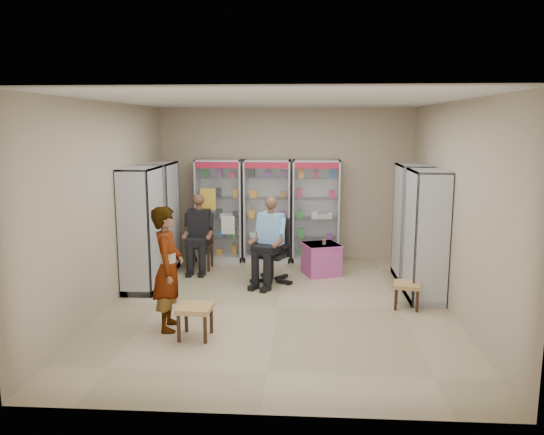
# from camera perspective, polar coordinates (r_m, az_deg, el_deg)

# --- Properties ---
(floor) EXTENTS (6.00, 6.00, 0.00)m
(floor) POSITION_cam_1_polar(r_m,az_deg,el_deg) (8.00, 0.61, -9.54)
(floor) COLOR tan
(floor) RESTS_ON ground
(room_shell) EXTENTS (5.02, 6.02, 3.01)m
(room_shell) POSITION_cam_1_polar(r_m,az_deg,el_deg) (7.57, 0.64, 4.66)
(room_shell) COLOR tan
(room_shell) RESTS_ON ground
(cabinet_back_left) EXTENTS (0.90, 0.50, 2.00)m
(cabinet_back_left) POSITION_cam_1_polar(r_m,az_deg,el_deg) (10.53, -5.66, 0.79)
(cabinet_back_left) COLOR #B2B3B9
(cabinet_back_left) RESTS_ON floor
(cabinet_back_mid) EXTENTS (0.90, 0.50, 2.00)m
(cabinet_back_mid) POSITION_cam_1_polar(r_m,az_deg,el_deg) (10.42, -0.50, 0.74)
(cabinet_back_mid) COLOR #B0B3B8
(cabinet_back_mid) RESTS_ON floor
(cabinet_back_right) EXTENTS (0.90, 0.50, 2.00)m
(cabinet_back_right) POSITION_cam_1_polar(r_m,az_deg,el_deg) (10.39, 4.73, 0.68)
(cabinet_back_right) COLOR #BABDC2
(cabinet_back_right) RESTS_ON floor
(cabinet_right_far) EXTENTS (0.90, 0.50, 2.00)m
(cabinet_right_far) POSITION_cam_1_polar(r_m,az_deg,el_deg) (9.46, 14.78, -0.54)
(cabinet_right_far) COLOR silver
(cabinet_right_far) RESTS_ON floor
(cabinet_right_near) EXTENTS (0.90, 0.50, 2.00)m
(cabinet_right_near) POSITION_cam_1_polar(r_m,az_deg,el_deg) (8.40, 16.20, -1.90)
(cabinet_right_near) COLOR silver
(cabinet_right_near) RESTS_ON floor
(cabinet_left_far) EXTENTS (0.90, 0.50, 2.00)m
(cabinet_left_far) POSITION_cam_1_polar(r_m,az_deg,el_deg) (9.83, -11.89, -0.03)
(cabinet_left_far) COLOR #A3A6AA
(cabinet_left_far) RESTS_ON floor
(cabinet_left_near) EXTENTS (0.90, 0.50, 2.00)m
(cabinet_left_near) POSITION_cam_1_polar(r_m,az_deg,el_deg) (8.80, -13.79, -1.27)
(cabinet_left_near) COLOR #B2B4BA
(cabinet_left_near) RESTS_ON floor
(wooden_chair) EXTENTS (0.42, 0.42, 0.94)m
(wooden_chair) POSITION_cam_1_polar(r_m,az_deg,el_deg) (9.97, -7.70, -2.88)
(wooden_chair) COLOR black
(wooden_chair) RESTS_ON floor
(seated_customer) EXTENTS (0.44, 0.60, 1.34)m
(seated_customer) POSITION_cam_1_polar(r_m,az_deg,el_deg) (9.88, -7.79, -1.81)
(seated_customer) COLOR black
(seated_customer) RESTS_ON floor
(office_chair) EXTENTS (0.79, 0.79, 1.10)m
(office_chair) POSITION_cam_1_polar(r_m,az_deg,el_deg) (9.01, -0.03, -3.64)
(office_chair) COLOR black
(office_chair) RESTS_ON floor
(seated_shopkeeper) EXTENTS (0.67, 0.77, 1.40)m
(seated_shopkeeper) POSITION_cam_1_polar(r_m,az_deg,el_deg) (8.92, -0.05, -2.77)
(seated_shopkeeper) COLOR #73A8E3
(seated_shopkeeper) RESTS_ON floor
(pink_trunk) EXTENTS (0.74, 0.73, 0.56)m
(pink_trunk) POSITION_cam_1_polar(r_m,az_deg,el_deg) (9.61, 5.32, -4.47)
(pink_trunk) COLOR #9E3F86
(pink_trunk) RESTS_ON floor
(tea_glass) EXTENTS (0.07, 0.07, 0.10)m
(tea_glass) POSITION_cam_1_polar(r_m,az_deg,el_deg) (9.49, 5.64, -2.59)
(tea_glass) COLOR #5D2908
(tea_glass) RESTS_ON pink_trunk
(woven_stool_a) EXTENTS (0.44, 0.44, 0.38)m
(woven_stool_a) POSITION_cam_1_polar(r_m,az_deg,el_deg) (8.13, 14.28, -8.13)
(woven_stool_a) COLOR #A37A44
(woven_stool_a) RESTS_ON floor
(woven_stool_b) EXTENTS (0.44, 0.44, 0.42)m
(woven_stool_b) POSITION_cam_1_polar(r_m,az_deg,el_deg) (6.90, -8.25, -11.02)
(woven_stool_b) COLOR olive
(woven_stool_b) RESTS_ON floor
(standing_man) EXTENTS (0.45, 0.63, 1.64)m
(standing_man) POSITION_cam_1_polar(r_m,az_deg,el_deg) (7.06, -11.12, -5.40)
(standing_man) COLOR gray
(standing_man) RESTS_ON floor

